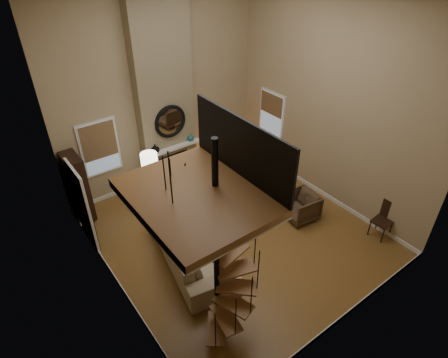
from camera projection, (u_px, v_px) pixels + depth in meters
ground at (234, 232)px, 9.45m from camera, size 6.00×6.50×0.01m
back_wall at (160, 89)px, 10.04m from camera, size 6.00×0.02×5.50m
front_wall at (367, 214)px, 5.74m from camera, size 6.00×0.02×5.50m
left_wall at (97, 184)px, 6.42m from camera, size 0.02×6.50×5.50m
right_wall at (330, 101)px, 9.37m from camera, size 0.02×6.50×5.50m
baseboard_back at (169, 173)px, 11.56m from camera, size 6.00×0.02×0.12m
baseboard_front at (337, 322)px, 7.27m from camera, size 6.00×0.02×0.12m
baseboard_left at (122, 288)px, 7.94m from camera, size 0.02×6.50×0.12m
baseboard_right at (315, 189)px, 10.89m from camera, size 0.02×6.50×0.12m
chimney_breast at (164, 91)px, 9.92m from camera, size 1.60×0.38×5.50m
hearth at (180, 184)px, 11.14m from camera, size 1.50×0.60×0.04m
firebox at (174, 165)px, 11.03m from camera, size 0.95×0.02×0.72m
mantel at (174, 148)px, 10.64m from camera, size 1.70×0.18×0.06m
mirror_frame at (170, 122)px, 10.23m from camera, size 0.94×0.10×0.94m
mirror_disc at (170, 121)px, 10.23m from camera, size 0.80×0.01×0.80m
vase_left at (155, 149)px, 10.31m from camera, size 0.24×0.24×0.25m
vase_right at (191, 137)px, 10.88m from camera, size 0.20×0.20×0.21m
window_back at (100, 147)px, 9.73m from camera, size 1.02×0.06×1.52m
window_right at (271, 115)px, 11.32m from camera, size 0.06×1.02×1.52m
entry_door at (83, 208)px, 8.59m from camera, size 0.10×1.05×2.16m
loft at (201, 191)px, 5.42m from camera, size 1.70×2.20×1.09m
spiral_stair at (217, 254)px, 6.38m from camera, size 1.47×1.47×4.06m
hutch at (78, 187)px, 9.43m from camera, size 0.37×0.79×1.77m
sofa at (190, 246)px, 8.50m from camera, size 1.68×3.06×0.85m
armchair_near at (261, 178)px, 10.81m from camera, size 0.97×0.96×0.71m
armchair_far at (303, 205)px, 9.78m from camera, size 0.91×0.89×0.74m
coffee_table at (235, 222)px, 9.33m from camera, size 1.21×0.65×0.45m
bowl at (234, 215)px, 9.24m from camera, size 0.38×0.38×0.10m
book at (250, 215)px, 9.30m from camera, size 0.26×0.32×0.03m
floor_lamp at (150, 164)px, 9.44m from camera, size 0.42×0.42×1.74m
accent_lamp at (213, 159)px, 11.88m from camera, size 0.15×0.15×0.55m
side_chair at (385, 217)px, 9.11m from camera, size 0.45×0.44×0.93m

